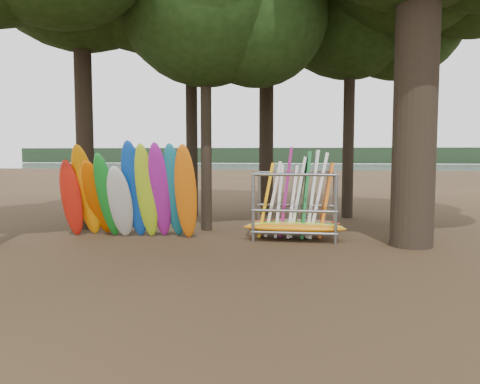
# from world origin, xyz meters

# --- Properties ---
(ground) EXTENTS (120.00, 120.00, 0.00)m
(ground) POSITION_xyz_m (0.00, 0.00, 0.00)
(ground) COLOR #47331E
(ground) RESTS_ON ground
(lake) EXTENTS (160.00, 160.00, 0.00)m
(lake) POSITION_xyz_m (0.00, 60.00, 0.00)
(lake) COLOR gray
(lake) RESTS_ON ground
(far_shore) EXTENTS (160.00, 4.00, 4.00)m
(far_shore) POSITION_xyz_m (0.00, 110.00, 2.00)
(far_shore) COLOR black
(far_shore) RESTS_ON ground
(kayak_row) EXTENTS (4.45, 1.90, 3.12)m
(kayak_row) POSITION_xyz_m (-3.61, 0.42, 1.37)
(kayak_row) COLOR red
(kayak_row) RESTS_ON ground
(storage_rack) EXTENTS (3.06, 1.56, 2.82)m
(storage_rack) POSITION_xyz_m (1.47, 1.25, 0.97)
(storage_rack) COLOR slate
(storage_rack) RESTS_ON ground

